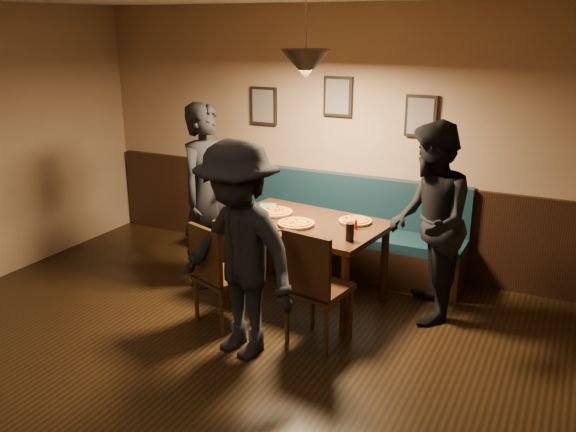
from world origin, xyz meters
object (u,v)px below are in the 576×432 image
object	(u,v)px
diner_left	(208,196)
tabasco_bottle	(356,224)
chair_near_left	(224,274)
soda_glass	(350,232)
booth_bench	(326,224)
chair_near_right	(320,286)
diner_right	(429,223)
diner_front	(238,251)
dining_table	(304,260)

from	to	relation	value
diner_left	tabasco_bottle	distance (m)	1.57
chair_near_left	soda_glass	size ratio (longest dim) A/B	5.99
booth_bench	chair_near_right	size ratio (longest dim) A/B	2.94
chair_near_right	diner_right	size ratio (longest dim) A/B	0.56
chair_near_right	diner_left	xyz separation A→B (m)	(-1.52, 0.65, 0.42)
diner_left	diner_front	xyz separation A→B (m)	(1.01, -1.10, -0.05)
booth_bench	tabasco_bottle	distance (m)	1.11
diner_front	chair_near_right	bearing A→B (deg)	56.74
dining_table	chair_near_right	xyz separation A→B (m)	(0.47, -0.70, 0.11)
diner_left	booth_bench	bearing A→B (deg)	-37.43
dining_table	diner_front	size ratio (longest dim) A/B	0.84
diner_right	soda_glass	world-z (taller)	diner_right
booth_bench	diner_front	xyz separation A→B (m)	(0.09, -1.98, 0.38)
booth_bench	dining_table	bearing A→B (deg)	-81.28
dining_table	diner_right	size ratio (longest dim) A/B	0.82
chair_near_right	soda_glass	bearing A→B (deg)	84.33
chair_near_right	tabasco_bottle	distance (m)	0.78
chair_near_left	tabasco_bottle	size ratio (longest dim) A/B	9.01
diner_front	diner_left	bearing A→B (deg)	147.80
dining_table	chair_near_right	size ratio (longest dim) A/B	1.46
booth_bench	tabasco_bottle	bearing A→B (deg)	-52.24
dining_table	chair_near_left	size ratio (longest dim) A/B	1.56
dining_table	diner_right	xyz separation A→B (m)	(1.14, 0.15, 0.51)
dining_table	diner_left	world-z (taller)	diner_left
booth_bench	diner_right	size ratio (longest dim) A/B	1.66
diner_front	diner_right	bearing A→B (deg)	62.95
diner_front	soda_glass	distance (m)	1.04
chair_near_right	diner_left	size ratio (longest dim) A/B	0.55
diner_front	tabasco_bottle	xyz separation A→B (m)	(0.55, 1.15, -0.03)
diner_left	chair_near_right	bearing A→B (deg)	-104.45
diner_right	diner_front	xyz separation A→B (m)	(-1.18, -1.31, -0.02)
diner_left	diner_right	bearing A→B (deg)	-75.92
dining_table	diner_front	world-z (taller)	diner_front
diner_left	chair_near_left	bearing A→B (deg)	-130.42
dining_table	diner_front	bearing A→B (deg)	-84.53
booth_bench	diner_front	bearing A→B (deg)	-87.38
diner_left	tabasco_bottle	xyz separation A→B (m)	(1.57, 0.05, -0.08)
dining_table	soda_glass	bearing A→B (deg)	-21.17
dining_table	chair_near_left	distance (m)	0.89
diner_left	diner_front	size ratio (longest dim) A/B	1.05
booth_bench	chair_near_left	size ratio (longest dim) A/B	3.14
diner_left	diner_right	world-z (taller)	diner_left
booth_bench	diner_right	distance (m)	1.50
diner_left	diner_front	world-z (taller)	diner_left
diner_front	tabasco_bottle	world-z (taller)	diner_front
diner_left	diner_front	distance (m)	1.49
chair_near_left	diner_front	distance (m)	0.67
tabasco_bottle	diner_left	bearing A→B (deg)	-178.05
dining_table	chair_near_right	world-z (taller)	chair_near_right
dining_table	diner_right	world-z (taller)	diner_right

